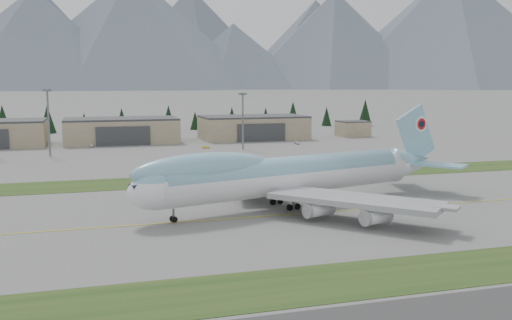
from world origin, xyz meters
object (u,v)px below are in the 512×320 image
object	(u,v)px
hangar_right	(253,127)
service_vehicle_a	(92,147)
boeing_747_freighter	(288,174)
service_vehicle_c	(297,144)
hangar_center	(121,130)
service_vehicle_b	(206,148)

from	to	relation	value
hangar_right	service_vehicle_a	xyz separation A→B (m)	(-72.82, -14.06, -5.39)
boeing_747_freighter	service_vehicle_c	distance (m)	123.79
boeing_747_freighter	hangar_right	size ratio (longest dim) A/B	1.66
service_vehicle_a	service_vehicle_c	bearing A→B (deg)	2.22
hangar_right	hangar_center	bearing A→B (deg)	180.00
hangar_center	hangar_right	xyz separation A→B (m)	(60.00, 0.00, 0.00)
boeing_747_freighter	service_vehicle_b	bearing A→B (deg)	72.91
service_vehicle_a	hangar_right	bearing A→B (deg)	22.39
boeing_747_freighter	service_vehicle_a	world-z (taller)	boeing_747_freighter
hangar_right	service_vehicle_b	bearing A→B (deg)	-132.22
boeing_747_freighter	service_vehicle_b	world-z (taller)	boeing_747_freighter
boeing_747_freighter	service_vehicle_c	xyz separation A→B (m)	(45.00, 115.11, -6.92)
boeing_747_freighter	service_vehicle_b	size ratio (longest dim) A/B	25.20
service_vehicle_b	service_vehicle_a	bearing A→B (deg)	83.88
hangar_right	boeing_747_freighter	bearing A→B (deg)	-103.26
boeing_747_freighter	hangar_center	distance (m)	145.27
hangar_center	service_vehicle_b	size ratio (longest dim) A/B	15.15
boeing_747_freighter	hangar_center	world-z (taller)	boeing_747_freighter
boeing_747_freighter	hangar_center	bearing A→B (deg)	85.74
boeing_747_freighter	hangar_right	bearing A→B (deg)	62.04
service_vehicle_b	service_vehicle_c	world-z (taller)	same
service_vehicle_c	hangar_right	bearing A→B (deg)	109.80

